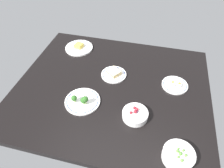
# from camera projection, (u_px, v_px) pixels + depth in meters

# --- Properties ---
(dining_table) EXTENTS (1.31, 1.13, 0.04)m
(dining_table) POSITION_uv_depth(u_px,v_px,m) (112.00, 88.00, 1.42)
(dining_table) COLOR black
(dining_table) RESTS_ON ground
(plate_sandwich) EXTENTS (0.18, 0.18, 0.04)m
(plate_sandwich) POSITION_uv_depth(u_px,v_px,m) (114.00, 74.00, 1.47)
(plate_sandwich) COLOR white
(plate_sandwich) RESTS_ON dining_table
(plate_broccoli) EXTENTS (0.23, 0.23, 0.07)m
(plate_broccoli) POSITION_uv_depth(u_px,v_px,m) (82.00, 101.00, 1.29)
(plate_broccoli) COLOR white
(plate_broccoli) RESTS_ON dining_table
(plate_eggs) EXTENTS (0.18, 0.18, 0.05)m
(plate_eggs) POSITION_uv_depth(u_px,v_px,m) (175.00, 85.00, 1.40)
(plate_eggs) COLOR white
(plate_eggs) RESTS_ON dining_table
(bowl_peas) EXTENTS (0.16, 0.16, 0.07)m
(bowl_peas) POSITION_uv_depth(u_px,v_px,m) (178.00, 155.00, 1.01)
(bowl_peas) COLOR white
(bowl_peas) RESTS_ON dining_table
(bowl_berries) EXTENTS (0.15, 0.15, 0.06)m
(bowl_berries) POSITION_uv_depth(u_px,v_px,m) (135.00, 114.00, 1.20)
(bowl_berries) COLOR white
(bowl_berries) RESTS_ON dining_table
(plate_cheese) EXTENTS (0.23, 0.23, 0.05)m
(plate_cheese) POSITION_uv_depth(u_px,v_px,m) (79.00, 47.00, 1.71)
(plate_cheese) COLOR white
(plate_cheese) RESTS_ON dining_table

